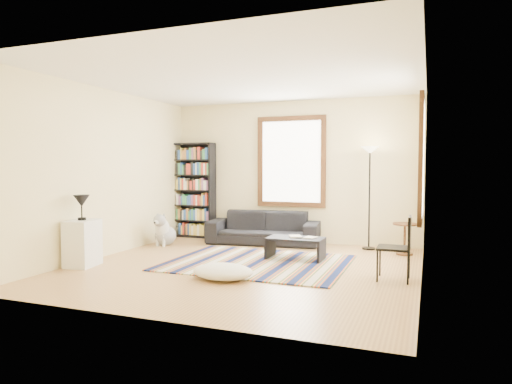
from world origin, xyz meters
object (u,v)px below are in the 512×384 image
(folding_chair, at_px, (394,248))
(floor_lamp, at_px, (369,198))
(bookshelf, at_px, (194,190))
(dog, at_px, (165,229))
(floor_cushion, at_px, (223,272))
(side_table, at_px, (405,239))
(sofa, at_px, (264,228))
(coffee_table, at_px, (295,249))
(white_cabinet, at_px, (82,243))

(folding_chair, bearing_deg, floor_lamp, 104.85)
(bookshelf, relative_size, dog, 3.31)
(dog, bearing_deg, floor_cushion, -43.62)
(bookshelf, xyz_separation_m, floor_cushion, (2.12, -3.11, -0.90))
(floor_cushion, xyz_separation_m, folding_chair, (2.13, 0.76, 0.33))
(side_table, bearing_deg, sofa, 175.67)
(sofa, xyz_separation_m, dog, (-1.71, -0.82, -0.01))
(sofa, distance_m, side_table, 2.64)
(bookshelf, bearing_deg, floor_lamp, -2.66)
(side_table, relative_size, dog, 0.89)
(side_table, bearing_deg, dog, -171.86)
(sofa, relative_size, bookshelf, 1.07)
(floor_cushion, bearing_deg, bookshelf, 124.23)
(folding_chair, xyz_separation_m, dog, (-4.28, 1.27, -0.13))
(floor_cushion, height_order, floor_lamp, floor_lamp)
(floor_lamp, bearing_deg, coffee_table, -126.15)
(bookshelf, bearing_deg, dog, -91.80)
(floor_cushion, bearing_deg, sofa, 98.90)
(sofa, distance_m, dog, 1.89)
(floor_lamp, bearing_deg, bookshelf, 177.34)
(sofa, distance_m, white_cabinet, 3.43)
(coffee_table, bearing_deg, dog, 170.73)
(bookshelf, height_order, floor_cushion, bookshelf)
(folding_chair, bearing_deg, floor_cushion, -160.53)
(sofa, relative_size, white_cabinet, 3.07)
(coffee_table, bearing_deg, side_table, 33.11)
(floor_cushion, distance_m, side_table, 3.43)
(coffee_table, xyz_separation_m, dog, (-2.71, 0.44, 0.12))
(sofa, relative_size, coffee_table, 2.39)
(sofa, relative_size, floor_cushion, 2.59)
(floor_cushion, relative_size, side_table, 1.53)
(coffee_table, relative_size, dog, 1.49)
(sofa, bearing_deg, floor_lamp, -3.88)
(sofa, height_order, dog, sofa)
(sofa, bearing_deg, folding_chair, -45.71)
(bookshelf, distance_m, folding_chair, 4.89)
(floor_cushion, bearing_deg, folding_chair, 19.58)
(coffee_table, xyz_separation_m, white_cabinet, (-2.87, -1.61, 0.17))
(side_table, bearing_deg, folding_chair, -91.52)
(coffee_table, bearing_deg, floor_lamp, 53.85)
(bookshelf, xyz_separation_m, side_table, (4.30, -0.47, -0.73))
(sofa, height_order, bookshelf, bookshelf)
(white_cabinet, bearing_deg, side_table, 21.23)
(folding_chair, height_order, white_cabinet, folding_chair)
(floor_lamp, bearing_deg, side_table, -25.25)
(coffee_table, distance_m, side_table, 1.95)
(side_table, distance_m, folding_chair, 1.89)
(white_cabinet, xyz_separation_m, dog, (0.17, 2.05, -0.05))
(white_cabinet, relative_size, dog, 1.16)
(coffee_table, xyz_separation_m, floor_cushion, (-0.55, -1.58, -0.08))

